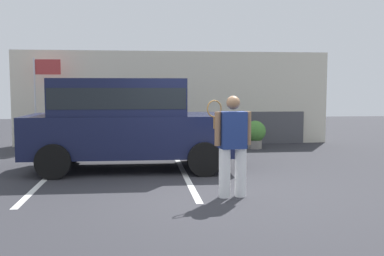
{
  "coord_description": "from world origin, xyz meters",
  "views": [
    {
      "loc": [
        -1.12,
        -7.62,
        1.85
      ],
      "look_at": [
        -0.09,
        1.2,
        1.05
      ],
      "focal_mm": 41.69,
      "sensor_mm": 36.0,
      "label": 1
    }
  ],
  "objects_px": {
    "tennis_player_man": "(233,144)",
    "flag_pole": "(42,86)",
    "parked_suv": "(127,119)",
    "potted_plant_by_porch": "(255,133)"
  },
  "relations": [
    {
      "from": "flag_pole",
      "to": "tennis_player_man",
      "type": "bearing_deg",
      "value": -55.57
    },
    {
      "from": "tennis_player_man",
      "to": "flag_pole",
      "type": "relative_size",
      "value": 0.62
    },
    {
      "from": "potted_plant_by_porch",
      "to": "flag_pole",
      "type": "distance_m",
      "value": 6.62
    },
    {
      "from": "parked_suv",
      "to": "tennis_player_man",
      "type": "bearing_deg",
      "value": -55.62
    },
    {
      "from": "potted_plant_by_porch",
      "to": "flag_pole",
      "type": "bearing_deg",
      "value": 174.29
    },
    {
      "from": "tennis_player_man",
      "to": "potted_plant_by_porch",
      "type": "bearing_deg",
      "value": -114.42
    },
    {
      "from": "parked_suv",
      "to": "tennis_player_man",
      "type": "distance_m",
      "value": 3.38
    },
    {
      "from": "parked_suv",
      "to": "flag_pole",
      "type": "bearing_deg",
      "value": 126.4
    },
    {
      "from": "tennis_player_man",
      "to": "flag_pole",
      "type": "xyz_separation_m",
      "value": [
        -4.49,
        6.55,
        1.02
      ]
    },
    {
      "from": "parked_suv",
      "to": "potted_plant_by_porch",
      "type": "xyz_separation_m",
      "value": [
        3.79,
        3.08,
        -0.67
      ]
    }
  ]
}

